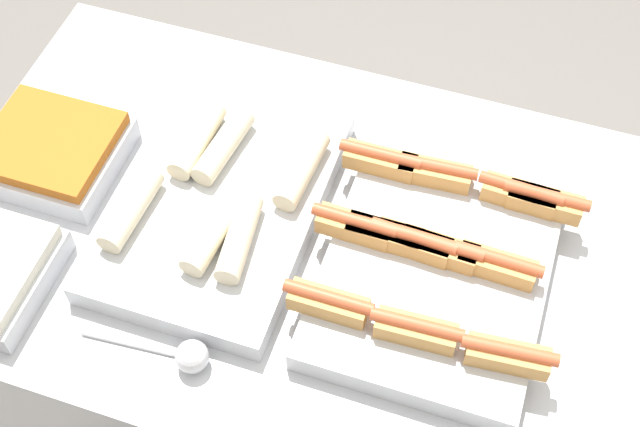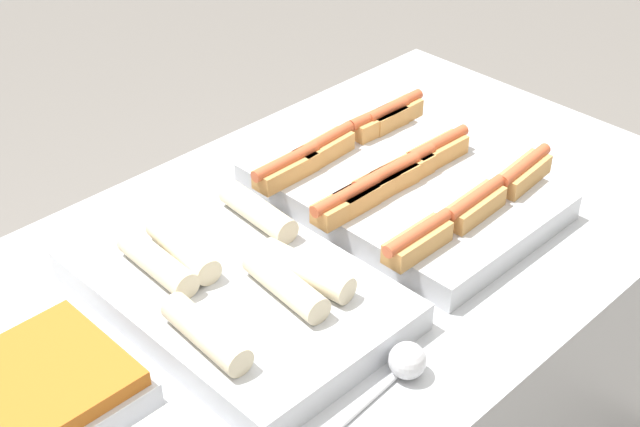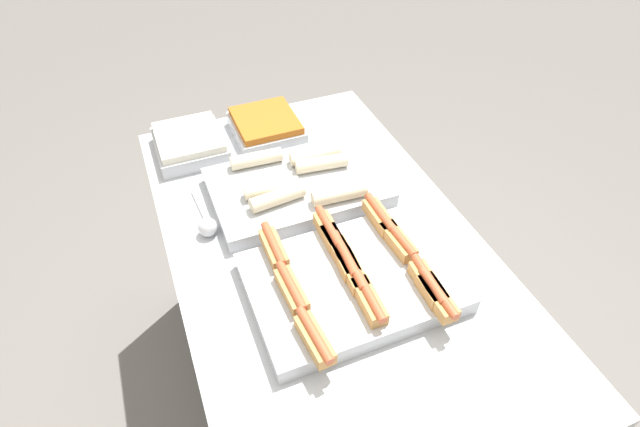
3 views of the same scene
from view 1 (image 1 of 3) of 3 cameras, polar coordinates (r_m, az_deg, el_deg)
name	(u,v)px [view 1 (image 1 of 3)]	position (r m, az deg, el deg)	size (l,w,h in m)	color
counter	(332,360)	(2.01, 0.76, -9.33)	(1.46, 0.85, 0.95)	#B7BABF
tray_hotdogs	(437,258)	(1.55, 7.52, -2.85)	(0.45, 0.52, 0.10)	#B7BABF
tray_wraps	(220,201)	(1.62, -6.40, 0.79)	(0.35, 0.53, 0.09)	#B7BABF
tray_side_back	(52,151)	(1.75, -16.78, 3.86)	(0.25, 0.23, 0.07)	#B7BABF
serving_spoon_near	(186,355)	(1.48, -8.55, -8.97)	(0.23, 0.06, 0.06)	silver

